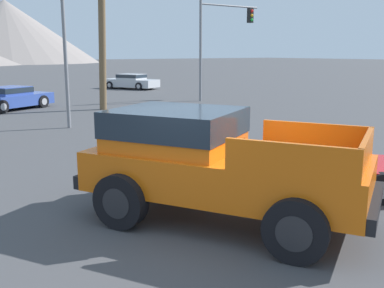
% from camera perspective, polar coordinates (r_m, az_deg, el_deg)
% --- Properties ---
extents(ground_plane, '(320.00, 320.00, 0.00)m').
position_cam_1_polar(ground_plane, '(8.11, -0.10, -9.73)').
color(ground_plane, '#424244').
extents(orange_pickup_truck, '(4.21, 5.37, 1.95)m').
position_cam_1_polar(orange_pickup_truck, '(7.90, 2.14, -1.80)').
color(orange_pickup_truck, orange).
rests_on(orange_pickup_truck, ground_plane).
extents(parked_car_silver, '(3.62, 4.89, 1.19)m').
position_cam_1_polar(parked_car_silver, '(36.99, -7.79, 7.90)').
color(parked_car_silver, '#B7BABF').
rests_on(parked_car_silver, ground_plane).
extents(parked_car_blue, '(4.65, 3.59, 1.19)m').
position_cam_1_polar(parked_car_blue, '(25.25, -22.05, 5.46)').
color(parked_car_blue, '#334C9E').
rests_on(parked_car_blue, ground_plane).
extents(traffic_light_crosswalk, '(4.55, 0.38, 5.97)m').
position_cam_1_polar(traffic_light_crosswalk, '(28.47, 3.96, 14.13)').
color(traffic_light_crosswalk, slate).
rests_on(traffic_light_crosswalk, ground_plane).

